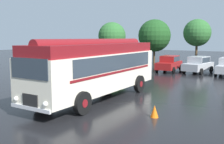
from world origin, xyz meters
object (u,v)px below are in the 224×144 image
vintage_bus (97,66)px  car_mid_left (198,65)px  car_near_left (169,63)px  traffic_cone (154,111)px

vintage_bus → car_mid_left: size_ratio=2.34×
vintage_bus → car_near_left: size_ratio=2.37×
car_mid_left → traffic_cone: car_mid_left is taller
car_mid_left → traffic_cone: size_ratio=7.96×
car_near_left → car_mid_left: (2.88, 0.55, 0.00)m
vintage_bus → traffic_cone: 4.90m
vintage_bus → traffic_cone: size_ratio=18.58×
car_near_left → vintage_bus: bearing=-85.0°
vintage_bus → traffic_cone: (4.36, -1.54, -1.62)m
traffic_cone → car_mid_left: bearing=99.5°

